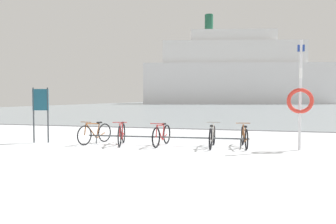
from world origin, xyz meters
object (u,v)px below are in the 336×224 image
at_px(bicycle_0, 95,133).
at_px(bicycle_3, 212,136).
at_px(ferry_ship, 234,74).
at_px(bicycle_1, 122,134).
at_px(info_sign, 41,105).
at_px(bicycle_2, 162,135).
at_px(rescue_post, 300,98).
at_px(bicycle_4, 244,137).

relative_size(bicycle_0, bicycle_3, 0.93).
distance_m(bicycle_0, ferry_ship, 79.40).
height_order(bicycle_1, info_sign, info_sign).
height_order(bicycle_2, rescue_post, rescue_post).
relative_size(bicycle_4, ferry_ship, 0.03).
bearing_deg(bicycle_0, rescue_post, 2.34).
height_order(bicycle_1, bicycle_4, bicycle_1).
xyz_separation_m(bicycle_2, bicycle_3, (1.65, 0.07, 0.00)).
distance_m(bicycle_1, bicycle_2, 1.35).
xyz_separation_m(bicycle_1, bicycle_2, (1.33, 0.19, -0.01)).
height_order(info_sign, ferry_ship, ferry_ship).
bearing_deg(bicycle_3, bicycle_2, -177.66).
bearing_deg(bicycle_1, bicycle_3, 4.86).
bearing_deg(bicycle_4, ferry_ship, 93.34).
bearing_deg(bicycle_4, rescue_post, -6.28).
xyz_separation_m(bicycle_0, info_sign, (-1.95, -0.26, 0.95)).
height_order(bicycle_4, rescue_post, rescue_post).
bearing_deg(bicycle_1, rescue_post, 3.83).
distance_m(bicycle_3, rescue_post, 2.87).
xyz_separation_m(bicycle_0, rescue_post, (6.62, 0.27, 1.21)).
height_order(bicycle_0, rescue_post, rescue_post).
height_order(bicycle_2, ferry_ship, ferry_ship).
bearing_deg(ferry_ship, bicycle_0, -90.30).
xyz_separation_m(bicycle_1, ferry_ship, (-0.61, 79.13, 7.68)).
bearing_deg(ferry_ship, rescue_post, -85.50).
bearing_deg(info_sign, ferry_ship, 88.29).
bearing_deg(rescue_post, bicycle_2, -177.47).
height_order(bicycle_3, info_sign, info_sign).
relative_size(bicycle_3, bicycle_4, 1.03).
relative_size(bicycle_1, info_sign, 0.83).
bearing_deg(bicycle_4, bicycle_3, -163.24).
bearing_deg(bicycle_1, bicycle_4, 7.90).
xyz_separation_m(bicycle_1, info_sign, (-2.98, -0.16, 0.95)).
distance_m(bicycle_4, ferry_ship, 79.09).
xyz_separation_m(bicycle_2, ferry_ship, (-1.95, 78.95, 7.70)).
height_order(bicycle_0, info_sign, info_sign).
bearing_deg(bicycle_2, ferry_ship, 91.41).
bearing_deg(bicycle_2, rescue_post, 2.53).
distance_m(bicycle_2, rescue_post, 4.43).
xyz_separation_m(bicycle_0, ferry_ship, (0.42, 79.03, 7.69)).
xyz_separation_m(info_sign, ferry_ship, (2.37, 79.29, 6.74)).
distance_m(bicycle_2, bicycle_4, 2.67).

